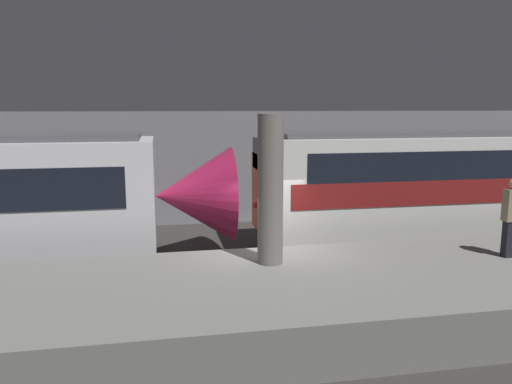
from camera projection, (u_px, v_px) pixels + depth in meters
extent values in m
plane|color=#33302D|center=(268.00, 285.00, 12.54)|extent=(120.00, 120.00, 0.00)
cube|color=slate|center=(292.00, 301.00, 10.24)|extent=(40.00, 4.57, 1.00)
cube|color=gray|center=(229.00, 168.00, 19.07)|extent=(50.00, 0.15, 4.27)
cylinder|color=slate|center=(270.00, 190.00, 10.86)|extent=(0.56, 0.56, 3.29)
cone|color=#B21E4C|center=(194.00, 195.00, 14.41)|extent=(2.20, 2.75, 2.75)
sphere|color=#F2EFCC|center=(227.00, 209.00, 14.66)|extent=(0.20, 0.20, 0.20)
cube|color=black|center=(489.00, 234.00, 16.49)|extent=(13.77, 2.37, 0.59)
cube|color=silver|center=(494.00, 181.00, 16.19)|extent=(14.96, 2.90, 2.96)
cube|color=orange|center=(265.00, 195.00, 14.82)|extent=(0.25, 2.84, 2.37)
cube|color=black|center=(265.00, 156.00, 14.62)|extent=(0.25, 2.55, 0.95)
sphere|color=#EA4C42|center=(264.00, 214.00, 14.23)|extent=(0.18, 0.18, 0.18)
sphere|color=#EA4C42|center=(255.00, 205.00, 15.49)|extent=(0.18, 0.18, 0.18)
cube|color=#4C4C51|center=(497.00, 133.00, 15.93)|extent=(14.37, 2.09, 0.14)
cube|color=black|center=(509.00, 239.00, 11.50)|extent=(0.28, 0.20, 0.85)
cube|color=gray|center=(512.00, 205.00, 11.36)|extent=(0.38, 0.24, 0.74)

